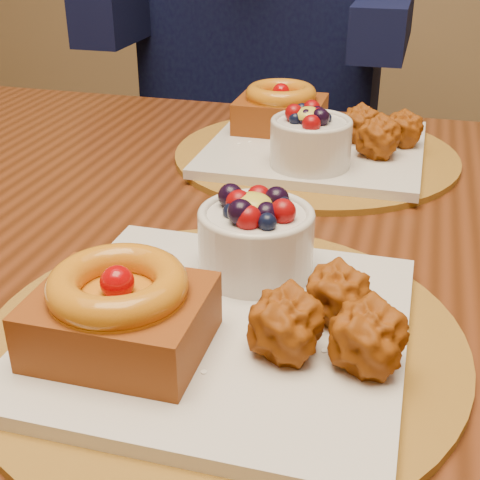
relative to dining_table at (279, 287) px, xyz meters
name	(u,v)px	position (x,y,z in m)	size (l,w,h in m)	color
dining_table	(279,287)	(0.00, 0.00, 0.00)	(1.60, 0.90, 0.76)	#3D1C0B
place_setting_near	(220,306)	(0.00, -0.21, 0.11)	(0.38, 0.38, 0.09)	brown
place_setting_far	(313,138)	(0.00, 0.21, 0.11)	(0.38, 0.38, 0.09)	brown
chair_far	(259,208)	(-0.19, 0.68, -0.22)	(0.47, 0.47, 0.83)	black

